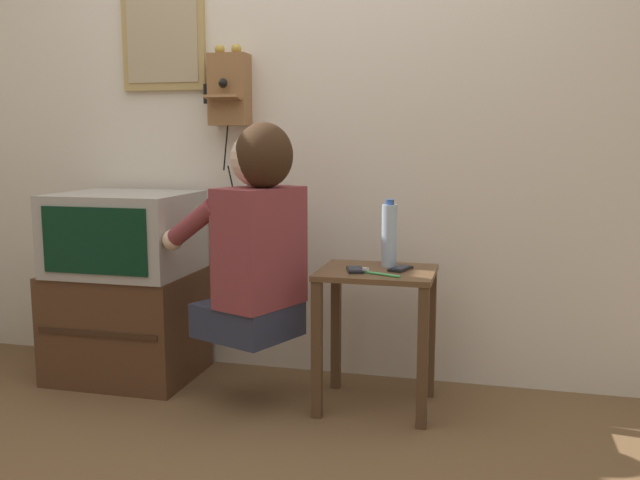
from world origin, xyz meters
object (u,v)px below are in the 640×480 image
(television, at_px, (125,233))
(cell_phone_held, at_px, (355,270))
(cell_phone_spare, at_px, (401,269))
(toothbrush, at_px, (378,273))
(framed_picture, at_px, (163,34))
(person, at_px, (255,234))
(wall_phone_antique, at_px, (229,89))
(water_bottle, at_px, (389,235))

(television, bearing_deg, cell_phone_held, -6.13)
(cell_phone_spare, xyz_separation_m, toothbrush, (-0.07, -0.12, 0.00))
(framed_picture, bearing_deg, cell_phone_spare, -15.59)
(framed_picture, bearing_deg, cell_phone_held, -21.53)
(person, xyz_separation_m, cell_phone_held, (0.39, 0.08, -0.14))
(cell_phone_spare, height_order, toothbrush, toothbrush)
(cell_phone_held, height_order, toothbrush, toothbrush)
(wall_phone_antique, relative_size, cell_phone_spare, 5.45)
(framed_picture, relative_size, cell_phone_held, 3.85)
(cell_phone_held, distance_m, water_bottle, 0.22)
(person, bearing_deg, wall_phone_antique, 54.78)
(framed_picture, bearing_deg, toothbrush, -22.06)
(television, distance_m, cell_phone_held, 1.11)
(water_bottle, bearing_deg, wall_phone_antique, 164.37)
(water_bottle, height_order, toothbrush, water_bottle)
(cell_phone_spare, bearing_deg, wall_phone_antique, 178.15)
(wall_phone_antique, distance_m, toothbrush, 1.15)
(wall_phone_antique, bearing_deg, television, -150.73)
(framed_picture, xyz_separation_m, water_bottle, (1.13, -0.26, -0.89))
(television, height_order, wall_phone_antique, wall_phone_antique)
(television, bearing_deg, wall_phone_antique, 29.27)
(cell_phone_spare, xyz_separation_m, water_bottle, (-0.06, 0.07, 0.13))
(person, height_order, toothbrush, person)
(wall_phone_antique, xyz_separation_m, toothbrush, (0.77, -0.41, -0.75))
(person, height_order, cell_phone_spare, person)
(person, bearing_deg, cell_phone_spare, -52.51)
(wall_phone_antique, relative_size, cell_phone_held, 5.45)
(framed_picture, xyz_separation_m, toothbrush, (1.12, -0.45, -1.01))
(wall_phone_antique, relative_size, water_bottle, 2.64)
(cell_phone_spare, distance_m, toothbrush, 0.14)
(television, distance_m, wall_phone_antique, 0.82)
(person, relative_size, television, 1.46)
(water_bottle, bearing_deg, toothbrush, -93.80)
(wall_phone_antique, relative_size, toothbrush, 4.57)
(television, height_order, water_bottle, television)
(framed_picture, height_order, water_bottle, framed_picture)
(person, relative_size, wall_phone_antique, 1.18)
(person, bearing_deg, television, 96.86)
(cell_phone_held, distance_m, toothbrush, 0.12)
(water_bottle, distance_m, toothbrush, 0.23)
(person, bearing_deg, toothbrush, -64.01)
(wall_phone_antique, xyz_separation_m, cell_phone_held, (0.67, -0.36, -0.75))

